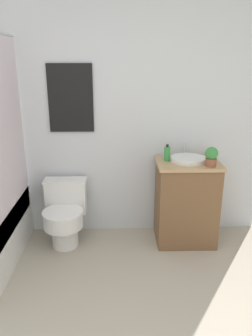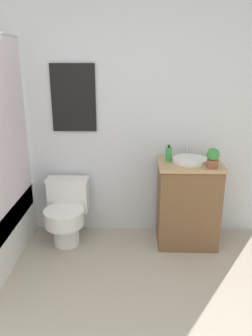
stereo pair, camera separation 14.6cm
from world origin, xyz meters
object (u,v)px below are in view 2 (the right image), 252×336
at_px(toilet, 66,212).
at_px(soap_bottle, 169,154).
at_px(potted_plant, 213,157).
at_px(sink, 190,160).

xyz_separation_m(toilet, soap_bottle, (1.00, 0.07, 0.59)).
bearing_deg(potted_plant, sink, 137.10).
bearing_deg(soap_bottle, toilet, -176.15).
relative_size(soap_bottle, potted_plant, 0.89).
height_order(sink, potted_plant, potted_plant).
distance_m(toilet, potted_plant, 1.51).
relative_size(toilet, sink, 1.71).
bearing_deg(sink, toilet, -177.87).
height_order(soap_bottle, potted_plant, potted_plant).
bearing_deg(potted_plant, soap_bottle, 153.73).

